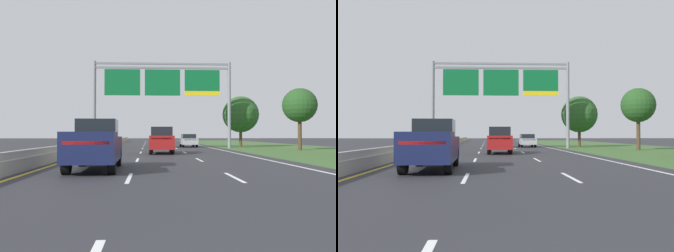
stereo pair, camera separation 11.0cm
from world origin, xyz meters
TOP-DOWN VIEW (x-y plane):
  - ground_plane at (0.00, 35.00)m, footprint 220.00×220.00m
  - lane_striping at (0.00, 34.54)m, footprint 11.96×106.00m
  - grass_verge_right at (13.95, 35.00)m, footprint 14.00×110.00m
  - median_barrier_concrete at (-6.60, 35.00)m, footprint 0.60×110.00m
  - overhead_sign_gantry at (0.30, 37.26)m, footprint 15.06×0.42m
  - pickup_truck_navy at (-3.47, 13.56)m, footprint 2.11×5.44m
  - car_darkgreen_centre_lane_sedan at (0.14, 40.42)m, footprint 1.84×4.41m
  - car_red_centre_lane_suv at (-0.16, 26.84)m, footprint 2.01×4.74m
  - car_silver_right_lane_sedan at (3.61, 41.75)m, footprint 1.86×4.42m
  - roadside_tree_mid at (13.31, 32.05)m, footprint 3.28×3.28m
  - roadside_tree_far at (10.12, 42.11)m, footprint 4.44×4.44m

SIDE VIEW (x-z plane):
  - ground_plane at x=0.00m, z-range 0.00..0.00m
  - lane_striping at x=0.00m, z-range 0.00..0.01m
  - grass_verge_right at x=13.95m, z-range 0.00..0.02m
  - median_barrier_concrete at x=-6.60m, z-range -0.07..0.78m
  - car_darkgreen_centre_lane_sedan at x=0.14m, z-range 0.03..1.60m
  - car_silver_right_lane_sedan at x=3.61m, z-range 0.03..1.60m
  - pickup_truck_navy at x=-3.47m, z-range -0.03..2.17m
  - car_red_centre_lane_suv at x=-0.16m, z-range 0.04..2.15m
  - roadside_tree_far at x=10.12m, z-range 0.88..7.10m
  - roadside_tree_mid at x=13.31m, z-range 1.32..7.30m
  - overhead_sign_gantry at x=0.30m, z-range 1.99..11.46m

